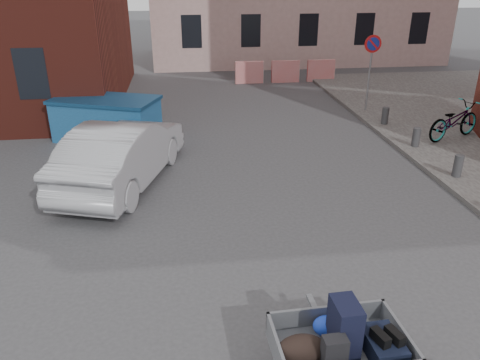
{
  "coord_description": "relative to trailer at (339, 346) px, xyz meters",
  "views": [
    {
      "loc": [
        -0.64,
        -6.45,
        4.76
      ],
      "look_at": [
        0.38,
        1.66,
        1.1
      ],
      "focal_mm": 35.0,
      "sensor_mm": 36.0,
      "label": 1
    }
  ],
  "objects": [
    {
      "name": "ground",
      "position": [
        -1.1,
        2.29,
        -0.61
      ],
      "size": [
        120.0,
        120.0,
        0.0
      ],
      "primitive_type": "plane",
      "color": "#38383A",
      "rests_on": "ground"
    },
    {
      "name": "no_parking_sign",
      "position": [
        4.9,
        11.78,
        1.41
      ],
      "size": [
        0.6,
        0.09,
        2.65
      ],
      "color": "gray",
      "rests_on": "sidewalk"
    },
    {
      "name": "bollards",
      "position": [
        4.9,
        5.69,
        -0.21
      ],
      "size": [
        0.22,
        9.02,
        0.55
      ],
      "color": "#3A3A3D",
      "rests_on": "sidewalk"
    },
    {
      "name": "barriers",
      "position": [
        3.1,
        17.29,
        -0.11
      ],
      "size": [
        4.7,
        0.18,
        1.0
      ],
      "color": "red",
      "rests_on": "ground"
    },
    {
      "name": "trailer",
      "position": [
        0.0,
        0.0,
        0.0
      ],
      "size": [
        1.64,
        1.83,
        1.2
      ],
      "rotation": [
        0.0,
        0.0,
        0.04
      ],
      "color": "black",
      "rests_on": "ground"
    },
    {
      "name": "dumpster",
      "position": [
        -4.05,
        10.0,
        0.04
      ],
      "size": [
        3.44,
        2.58,
        1.29
      ],
      "rotation": [
        0.0,
        0.0,
        -0.36
      ],
      "color": "#1E5992",
      "rests_on": "ground"
    },
    {
      "name": "silver_car",
      "position": [
        -3.24,
        6.62,
        0.17
      ],
      "size": [
        2.98,
        4.99,
        1.55
      ],
      "primitive_type": "imported",
      "rotation": [
        0.0,
        0.0,
        2.84
      ],
      "color": "#A3A4AA",
      "rests_on": "ground"
    },
    {
      "name": "bicycle",
      "position": [
        6.31,
        8.42,
        0.07
      ],
      "size": [
        2.22,
        1.51,
        1.11
      ],
      "primitive_type": "imported",
      "rotation": [
        0.0,
        0.0,
        1.98
      ],
      "color": "black",
      "rests_on": "sidewalk"
    }
  ]
}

